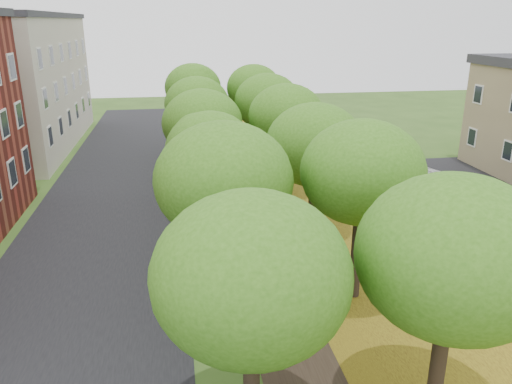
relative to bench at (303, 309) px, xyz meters
name	(u,v)px	position (x,y,z in m)	size (l,w,h in m)	color
street_asphalt	(106,222)	(-7.78, 10.36, -0.48)	(8.00, 70.00, 0.01)	black
footpath	(250,213)	(-0.28, 10.36, -0.48)	(3.20, 70.00, 0.01)	black
leaf_verge	(339,208)	(4.72, 10.36, -0.48)	(7.50, 70.00, 0.01)	olive
parking_lot	(471,194)	(13.22, 11.36, -0.48)	(9.00, 16.00, 0.01)	black
tree_row_west	(206,133)	(-2.48, 10.36, 3.97)	(4.24, 34.24, 6.28)	black
tree_row_east	(299,130)	(2.32, 10.36, 3.97)	(4.24, 34.24, 6.28)	black
building_cream	(3,82)	(-17.28, 28.36, 4.72)	(10.30, 20.30, 10.40)	beige
bench	(303,309)	(0.00, 0.00, 0.00)	(1.29, 2.03, 0.93)	#242E28
car_silver	(493,221)	(10.72, 5.58, 0.26)	(1.77, 4.39, 1.50)	#A5A5A9
car_red	(466,199)	(11.32, 8.83, 0.21)	(1.46, 4.19, 1.38)	maroon
car_grey	(462,196)	(11.48, 9.51, 0.12)	(1.70, 4.19, 1.22)	#2E2E33
car_white	(419,177)	(10.72, 13.09, 0.16)	(2.15, 4.66, 1.30)	silver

